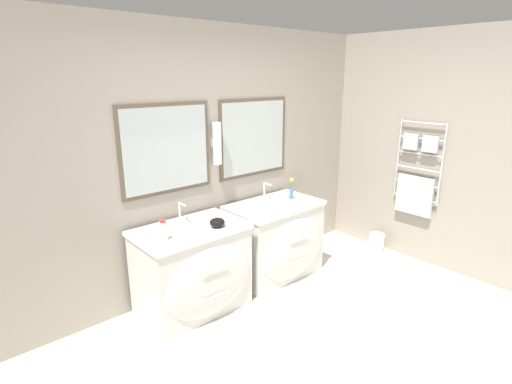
% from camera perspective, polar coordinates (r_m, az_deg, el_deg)
% --- Properties ---
extents(ground_plane, '(16.00, 16.00, 0.00)m').
position_cam_1_polar(ground_plane, '(3.42, 12.97, -22.46)').
color(ground_plane, silver).
extents(wall_back, '(5.78, 0.17, 2.60)m').
position_cam_1_polar(wall_back, '(4.03, -6.63, 4.61)').
color(wall_back, '#9E9384').
rests_on(wall_back, ground_plane).
extents(wall_right, '(0.13, 3.62, 2.60)m').
position_cam_1_polar(wall_right, '(4.98, 21.07, 5.72)').
color(wall_right, '#9E9384').
rests_on(wall_right, ground_plane).
extents(vanity_left, '(0.99, 0.68, 0.82)m').
position_cam_1_polar(vanity_left, '(3.75, -8.82, -10.95)').
color(vanity_left, silver).
rests_on(vanity_left, ground_plane).
extents(vanity_right, '(0.99, 0.68, 0.82)m').
position_cam_1_polar(vanity_right, '(4.34, 2.95, -6.84)').
color(vanity_right, silver).
rests_on(vanity_right, ground_plane).
extents(faucet_left, '(0.17, 0.13, 0.20)m').
position_cam_1_polar(faucet_left, '(3.70, -10.73, -2.97)').
color(faucet_left, silver).
rests_on(faucet_left, vanity_left).
extents(faucet_right, '(0.17, 0.13, 0.20)m').
position_cam_1_polar(faucet_right, '(4.30, 1.32, 0.05)').
color(faucet_right, silver).
rests_on(faucet_right, vanity_right).
extents(toiletry_bottle, '(0.07, 0.07, 0.18)m').
position_cam_1_polar(toiletry_bottle, '(3.36, -13.11, -5.41)').
color(toiletry_bottle, silver).
rests_on(toiletry_bottle, vanity_left).
extents(amenity_bowl, '(0.14, 0.14, 0.08)m').
position_cam_1_polar(amenity_bowl, '(3.59, -5.56, -4.35)').
color(amenity_bowl, black).
rests_on(amenity_bowl, vanity_left).
extents(flower_vase, '(0.05, 0.05, 0.24)m').
position_cam_1_polar(flower_vase, '(4.36, 5.08, 0.20)').
color(flower_vase, teal).
rests_on(flower_vase, vanity_right).
extents(waste_bin, '(0.18, 0.18, 0.24)m').
position_cam_1_polar(waste_bin, '(5.19, 16.84, -6.95)').
color(waste_bin, silver).
rests_on(waste_bin, ground_plane).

